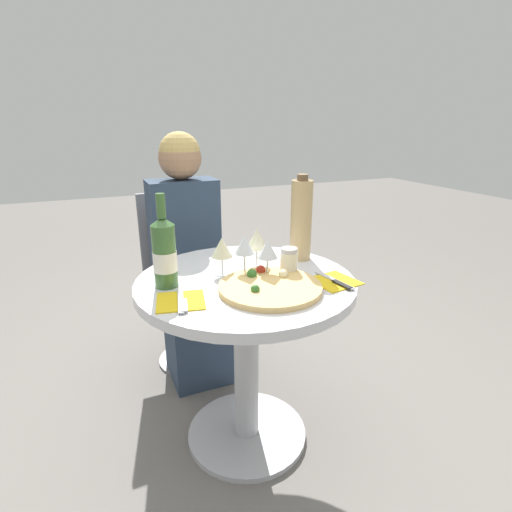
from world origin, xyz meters
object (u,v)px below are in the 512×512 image
(chair_behind_diner, at_px, (185,281))
(seated_diner, at_px, (190,267))
(dining_table, at_px, (246,325))
(pizza_large, at_px, (270,287))
(wine_bottle, at_px, (165,253))
(tall_carafe, at_px, (301,220))

(chair_behind_diner, bearing_deg, seated_diner, 90.00)
(chair_behind_diner, bearing_deg, dining_table, 95.56)
(pizza_large, height_order, wine_bottle, wine_bottle)
(dining_table, distance_m, wine_bottle, 0.42)
(dining_table, distance_m, tall_carafe, 0.47)
(dining_table, height_order, tall_carafe, tall_carafe)
(seated_diner, bearing_deg, tall_carafe, 128.03)
(tall_carafe, bearing_deg, pizza_large, -136.04)
(seated_diner, xyz_separation_m, tall_carafe, (0.36, -0.46, 0.31))
(pizza_large, bearing_deg, dining_table, 106.29)
(dining_table, height_order, seated_diner, seated_diner)
(wine_bottle, bearing_deg, seated_diner, 68.64)
(seated_diner, height_order, wine_bottle, seated_diner)
(wine_bottle, distance_m, tall_carafe, 0.57)
(chair_behind_diner, bearing_deg, pizza_large, 97.24)
(dining_table, bearing_deg, chair_behind_diner, 95.56)
(pizza_large, bearing_deg, tall_carafe, 43.96)
(pizza_large, relative_size, tall_carafe, 1.01)
(dining_table, distance_m, chair_behind_diner, 0.71)
(pizza_large, bearing_deg, wine_bottle, 151.45)
(dining_table, height_order, wine_bottle, wine_bottle)
(seated_diner, height_order, tall_carafe, seated_diner)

